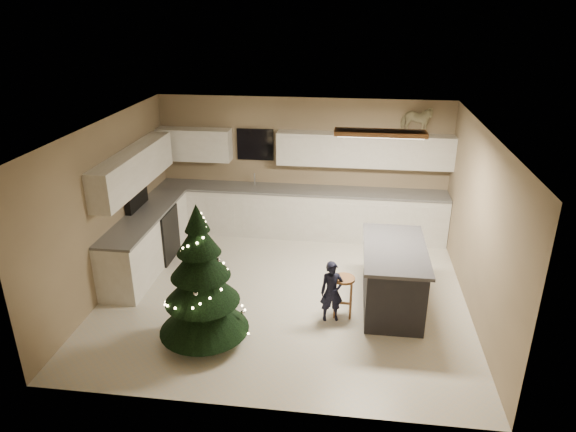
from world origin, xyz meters
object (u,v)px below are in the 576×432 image
object	(u,v)px
island	(393,277)
bar_stool	(343,287)
toddler	(332,292)
christmas_tree	(202,288)
rocking_horse	(416,120)

from	to	relation	value
island	bar_stool	bearing A→B (deg)	-154.11
toddler	bar_stool	bearing A→B (deg)	29.39
island	toddler	distance (m)	1.00
island	christmas_tree	size ratio (longest dim) A/B	0.87
bar_stool	toddler	xyz separation A→B (m)	(-0.16, -0.15, -0.00)
island	bar_stool	distance (m)	0.79
bar_stool	toddler	size ratio (longest dim) A/B	0.67
bar_stool	rocking_horse	xyz separation A→B (m)	(1.12, 2.82, 1.82)
island	bar_stool	size ratio (longest dim) A/B	2.81
bar_stool	toddler	distance (m)	0.22
island	rocking_horse	xyz separation A→B (m)	(0.41, 2.48, 1.79)
island	rocking_horse	world-z (taller)	rocking_horse
bar_stool	island	bearing A→B (deg)	25.89
toddler	rocking_horse	xyz separation A→B (m)	(1.28, 2.97, 1.82)
toddler	rocking_horse	world-z (taller)	rocking_horse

